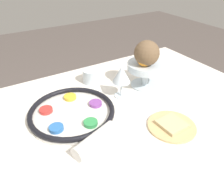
# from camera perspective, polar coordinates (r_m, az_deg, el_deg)

# --- Properties ---
(dining_table) EXTENTS (1.54, 0.86, 0.77)m
(dining_table) POSITION_cam_1_polar(r_m,az_deg,el_deg) (1.13, -3.97, -22.63)
(dining_table) COLOR silver
(dining_table) RESTS_ON ground_plane
(seder_plate) EXTENTS (0.33, 0.33, 0.03)m
(seder_plate) POSITION_cam_1_polar(r_m,az_deg,el_deg) (0.87, -10.42, -5.39)
(seder_plate) COLOR silver
(seder_plate) RESTS_ON dining_table
(wine_glass) EXTENTS (0.08, 0.08, 0.15)m
(wine_glass) POSITION_cam_1_polar(r_m,az_deg,el_deg) (0.92, 2.52, 4.17)
(wine_glass) COLOR silver
(wine_glass) RESTS_ON dining_table
(fruit_stand) EXTENTS (0.17, 0.17, 0.12)m
(fruit_stand) POSITION_cam_1_polar(r_m,az_deg,el_deg) (1.02, 8.85, 5.66)
(fruit_stand) COLOR silver
(fruit_stand) RESTS_ON dining_table
(orange_fruit) EXTENTS (0.07, 0.07, 0.07)m
(orange_fruit) POSITION_cam_1_polar(r_m,az_deg,el_deg) (0.97, 8.62, 8.53)
(orange_fruit) COLOR orange
(orange_fruit) RESTS_ON fruit_stand
(coconut) EXTENTS (0.11, 0.11, 0.11)m
(coconut) POSITION_cam_1_polar(r_m,az_deg,el_deg) (0.97, 9.06, 9.74)
(coconut) COLOR brown
(coconut) RESTS_ON fruit_stand
(bread_plate) EXTENTS (0.18, 0.18, 0.02)m
(bread_plate) POSITION_cam_1_polar(r_m,az_deg,el_deg) (0.83, 15.33, -8.67)
(bread_plate) COLOR tan
(bread_plate) RESTS_ON dining_table
(napkin_roll) EXTENTS (0.18, 0.10, 0.05)m
(napkin_roll) POSITION_cam_1_polar(r_m,az_deg,el_deg) (0.73, -4.29, -12.63)
(napkin_roll) COLOR white
(napkin_roll) RESTS_ON dining_table
(cup_near) EXTENTS (0.08, 0.08, 0.07)m
(cup_near) POSITION_cam_1_polar(r_m,az_deg,el_deg) (1.07, -5.55, 3.89)
(cup_near) COLOR silver
(cup_near) RESTS_ON dining_table
(spoon) EXTENTS (0.18, 0.06, 0.01)m
(spoon) POSITION_cam_1_polar(r_m,az_deg,el_deg) (0.73, -0.59, -15.19)
(spoon) COLOR silver
(spoon) RESTS_ON dining_table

